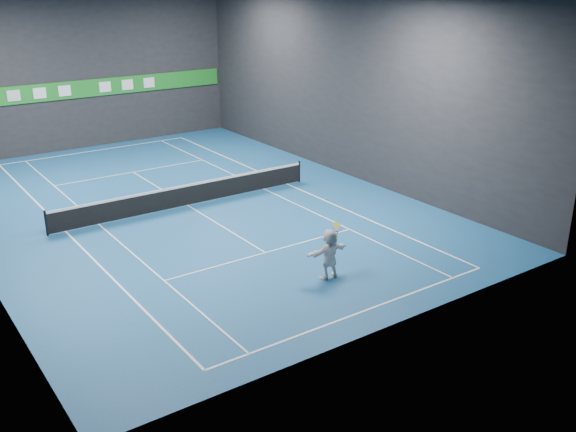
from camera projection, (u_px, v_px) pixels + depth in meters
ground at (188, 206)px, 28.91m from camera, size 26.00×26.00×0.00m
wall_back at (83, 71)px, 37.30m from camera, size 18.00×0.10×9.00m
wall_front at (396, 182)px, 17.36m from camera, size 18.00×0.10×9.00m
wall_right at (345, 87)px, 32.16m from camera, size 0.10×26.00×9.00m
baseline_near at (362, 312)px, 19.79m from camera, size 10.98×0.08×0.01m
baseline_far at (97, 150)px, 38.03m from camera, size 10.98×0.08×0.01m
sideline_doubles_left at (66, 232)px, 25.97m from camera, size 0.08×23.78×0.01m
sideline_doubles_right at (288, 184)px, 31.86m from camera, size 0.08×23.78×0.01m
sideline_singles_left at (99, 225)px, 26.71m from camera, size 0.06×23.78×0.01m
sideline_singles_right at (264, 189)px, 31.12m from camera, size 0.06×23.78×0.01m
service_line_near at (265, 253)px, 24.00m from camera, size 8.23×0.06×0.01m
service_line_far at (133, 172)px, 33.82m from camera, size 8.23×0.06×0.01m
center_service_line at (188, 205)px, 28.91m from camera, size 0.06×12.80×0.01m
player at (329, 254)px, 21.73m from camera, size 1.65×0.53×1.78m
tennis_ball at (325, 199)px, 20.94m from camera, size 0.07×0.07×0.07m
tennis_net at (187, 194)px, 28.72m from camera, size 12.50×0.10×1.07m
sponsor_banner at (85, 89)px, 37.60m from camera, size 17.64×0.11×1.00m
tennis_racket at (337, 230)px, 21.68m from camera, size 0.39×0.38×0.72m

